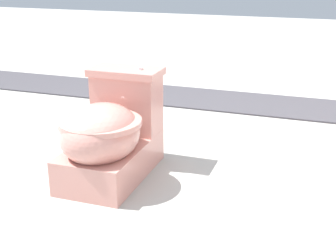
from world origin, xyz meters
TOP-DOWN VIEW (x-y plane):
  - ground_plane at (0.00, 0.00)m, footprint 14.00×14.00m
  - gravel_strip at (-1.21, 0.50)m, footprint 0.56×8.00m
  - toilet at (0.26, -0.01)m, footprint 0.63×0.39m

SIDE VIEW (x-z plane):
  - ground_plane at x=0.00m, z-range 0.00..0.00m
  - gravel_strip at x=-1.21m, z-range 0.00..0.01m
  - toilet at x=0.26m, z-range -0.04..0.48m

